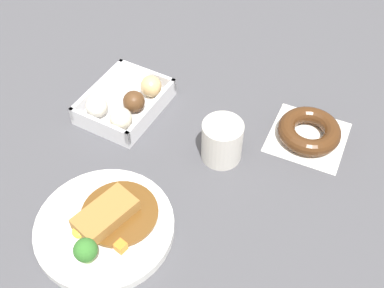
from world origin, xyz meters
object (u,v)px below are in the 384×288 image
(donut_box, at_px, (125,104))
(coffee_mug, at_px, (222,141))
(curry_plate, at_px, (105,226))
(chocolate_ring_donut, at_px, (309,131))

(donut_box, xyz_separation_m, coffee_mug, (-0.01, -0.23, 0.02))
(curry_plate, xyz_separation_m, chocolate_ring_donut, (0.36, -0.22, 0.00))
(curry_plate, height_order, donut_box, curry_plate)
(donut_box, height_order, coffee_mug, coffee_mug)
(coffee_mug, bearing_deg, chocolate_ring_donut, -45.91)
(coffee_mug, bearing_deg, donut_box, 86.86)
(curry_plate, relative_size, coffee_mug, 2.80)
(donut_box, distance_m, coffee_mug, 0.23)
(curry_plate, bearing_deg, coffee_mug, -21.64)
(donut_box, relative_size, coffee_mug, 2.17)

